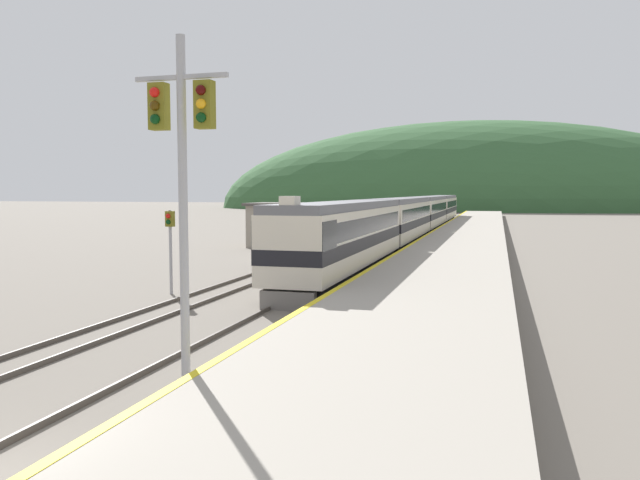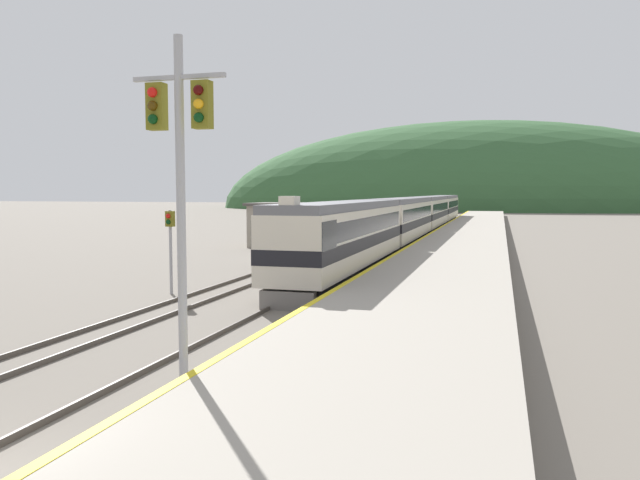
% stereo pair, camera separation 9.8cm
% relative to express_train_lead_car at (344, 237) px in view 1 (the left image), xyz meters
% --- Properties ---
extents(track_main, '(1.52, 180.00, 0.16)m').
position_rel_express_train_lead_car_xyz_m(track_main, '(0.00, 44.87, -2.20)').
color(track_main, '#4C443D').
rests_on(track_main, ground).
extents(track_siding, '(1.52, 180.00, 0.16)m').
position_rel_express_train_lead_car_xyz_m(track_siding, '(-4.56, 44.87, -2.20)').
color(track_siding, '#4C443D').
rests_on(track_siding, ground).
extents(platform, '(6.77, 140.00, 0.92)m').
position_rel_express_train_lead_car_xyz_m(platform, '(5.20, 24.87, -1.83)').
color(platform, '#9E9689').
rests_on(platform, ground).
extents(distant_hills, '(144.14, 64.86, 47.85)m').
position_rel_express_train_lead_car_xyz_m(distant_hills, '(0.00, 143.97, -2.28)').
color(distant_hills, '#335B33').
rests_on(distant_hills, ground).
extents(station_shed, '(6.01, 5.04, 3.77)m').
position_rel_express_train_lead_car_xyz_m(station_shed, '(-9.56, 18.01, -0.38)').
color(station_shed, gray).
rests_on(station_shed, ground).
extents(express_train_lead_car, '(2.96, 19.46, 4.54)m').
position_rel_express_train_lead_car_xyz_m(express_train_lead_car, '(0.00, 0.00, 0.00)').
color(express_train_lead_car, black).
rests_on(express_train_lead_car, ground).
extents(carriage_second, '(2.95, 19.34, 4.18)m').
position_rel_express_train_lead_car_xyz_m(carriage_second, '(0.00, 20.51, -0.01)').
color(carriage_second, black).
rests_on(carriage_second, ground).
extents(carriage_third, '(2.95, 19.34, 4.18)m').
position_rel_express_train_lead_car_xyz_m(carriage_third, '(0.00, 40.73, -0.01)').
color(carriage_third, black).
rests_on(carriage_third, ground).
extents(carriage_fourth, '(2.95, 19.34, 4.18)m').
position_rel_express_train_lead_car_xyz_m(carriage_fourth, '(0.00, 60.96, -0.01)').
color(carriage_fourth, black).
rests_on(carriage_fourth, ground).
extents(siding_train, '(2.90, 38.34, 3.75)m').
position_rel_express_train_lead_car_xyz_m(siding_train, '(-4.56, 26.37, -0.35)').
color(siding_train, black).
rests_on(siding_train, ground).
extents(signal_mast_main, '(2.20, 0.42, 8.08)m').
position_rel_express_train_lead_car_xyz_m(signal_mast_main, '(1.31, -20.20, 3.02)').
color(signal_mast_main, '#9E9EA3').
rests_on(signal_mast_main, ground).
extents(signal_post_siding, '(0.36, 0.42, 3.88)m').
position_rel_express_train_lead_car_xyz_m(signal_post_siding, '(-6.47, -7.04, 0.50)').
color(signal_post_siding, '#9E9EA3').
rests_on(signal_post_siding, ground).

